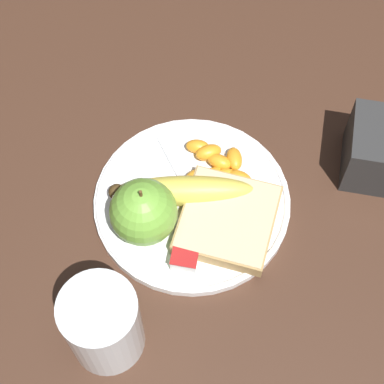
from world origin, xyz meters
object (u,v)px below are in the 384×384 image
(juice_glass, at_px, (104,325))
(condiment_caddy, at_px, (383,150))
(plate, at_px, (192,201))
(fork, at_px, (191,194))
(banana, at_px, (181,191))
(bread_slice, at_px, (228,219))
(apple, at_px, (143,212))
(jam_packet, at_px, (186,255))

(juice_glass, bearing_deg, condiment_caddy, 135.32)
(plate, height_order, fork, fork)
(banana, bearing_deg, condiment_caddy, 112.72)
(plate, height_order, banana, banana)
(plate, relative_size, bread_slice, 1.95)
(juice_glass, bearing_deg, apple, 175.39)
(condiment_caddy, bearing_deg, fork, -67.79)
(juice_glass, xyz_separation_m, bread_slice, (-0.16, 0.11, -0.03))
(condiment_caddy, bearing_deg, bread_slice, -54.89)
(apple, relative_size, banana, 0.50)
(apple, xyz_separation_m, jam_packet, (0.03, 0.06, -0.03))
(banana, distance_m, fork, 0.02)
(banana, height_order, jam_packet, banana)
(apple, bearing_deg, fork, 139.85)
(jam_packet, bearing_deg, juice_glass, -31.81)
(juice_glass, distance_m, condiment_caddy, 0.41)
(bread_slice, height_order, fork, bread_slice)
(jam_packet, bearing_deg, bread_slice, 143.36)
(apple, distance_m, fork, 0.08)
(apple, relative_size, bread_slice, 0.71)
(plate, xyz_separation_m, condiment_caddy, (-0.10, 0.23, 0.03))
(jam_packet, bearing_deg, banana, -164.74)
(plate, xyz_separation_m, juice_glass, (0.19, -0.06, 0.04))
(juice_glass, relative_size, bread_slice, 0.88)
(banana, bearing_deg, jam_packet, 15.26)
(plate, relative_size, condiment_caddy, 2.76)
(juice_glass, xyz_separation_m, apple, (-0.14, 0.01, -0.00))
(plate, bearing_deg, bread_slice, 63.36)
(banana, bearing_deg, juice_glass, -13.73)
(apple, bearing_deg, banana, 143.95)
(bread_slice, bearing_deg, condiment_caddy, 125.11)
(apple, bearing_deg, juice_glass, -4.61)
(apple, bearing_deg, bread_slice, 103.67)
(fork, bearing_deg, juice_glass, -51.95)
(jam_packet, bearing_deg, apple, -119.32)
(banana, relative_size, bread_slice, 1.42)
(juice_glass, bearing_deg, jam_packet, 148.19)
(plate, bearing_deg, apple, -45.33)
(plate, relative_size, juice_glass, 2.21)
(banana, distance_m, condiment_caddy, 0.26)
(plate, xyz_separation_m, banana, (0.00, -0.01, 0.02))
(juice_glass, relative_size, condiment_caddy, 1.25)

